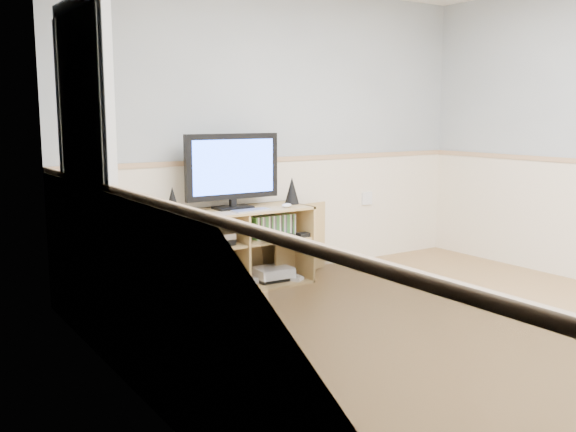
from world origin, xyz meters
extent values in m
cube|color=tan|center=(0.00, 0.00, -0.01)|extent=(4.00, 4.50, 0.02)
cube|color=#B2BBC2|center=(-2.01, 0.00, 1.25)|extent=(0.02, 4.50, 2.50)
cube|color=#B2BBC2|center=(0.00, 2.26, 1.25)|extent=(4.00, 0.02, 2.50)
cube|color=#F2E2C6|center=(0.00, 2.24, 0.50)|extent=(4.00, 0.01, 1.00)
cube|color=tan|center=(0.00, 2.23, 1.02)|extent=(4.00, 0.02, 0.04)
cube|color=beige|center=(-1.98, 1.30, 1.00)|extent=(0.03, 0.82, 2.00)
cube|color=tan|center=(-0.59, 1.98, 0.01)|extent=(1.25, 0.47, 0.02)
cube|color=tan|center=(-0.59, 1.98, 0.64)|extent=(1.25, 0.47, 0.02)
cube|color=tan|center=(-1.20, 1.98, 0.33)|extent=(0.02, 0.47, 0.65)
cube|color=tan|center=(0.03, 1.98, 0.33)|extent=(0.02, 0.47, 0.65)
cube|color=tan|center=(-0.59, 2.21, 0.33)|extent=(1.25, 0.02, 0.65)
cube|color=tan|center=(-0.59, 1.98, 0.33)|extent=(0.02, 0.45, 0.61)
cube|color=tan|center=(-0.90, 1.98, 0.38)|extent=(0.60, 0.43, 0.02)
cube|color=tan|center=(-0.27, 1.98, 0.38)|extent=(0.60, 0.43, 0.02)
cube|color=tan|center=(-1.26, 2.05, 0.33)|extent=(0.60, 0.12, 0.61)
cube|color=tan|center=(0.09, 2.05, 0.33)|extent=(0.60, 0.12, 0.61)
cube|color=black|center=(-0.59, 2.03, 0.66)|extent=(0.31, 0.18, 0.02)
cube|color=black|center=(-0.59, 2.03, 0.70)|extent=(0.05, 0.04, 0.06)
cube|color=black|center=(-0.59, 2.03, 0.99)|extent=(0.83, 0.05, 0.53)
cube|color=#305DFF|center=(-0.59, 2.01, 0.99)|extent=(0.73, 0.01, 0.43)
cone|color=black|center=(-1.12, 2.00, 0.76)|extent=(0.12, 0.12, 0.21)
cone|color=black|center=(-0.03, 2.00, 0.77)|extent=(0.12, 0.12, 0.23)
cube|color=silver|center=(-0.53, 1.84, 0.66)|extent=(0.31, 0.14, 0.01)
ellipsoid|color=white|center=(-0.19, 1.84, 0.67)|extent=(0.11, 0.08, 0.04)
cube|color=black|center=(-0.94, 1.98, 0.07)|extent=(0.45, 0.34, 0.11)
cube|color=silver|center=(-0.94, 1.98, 0.20)|extent=(0.45, 0.34, 0.13)
cube|color=black|center=(-0.90, 1.98, 0.42)|extent=(0.45, 0.32, 0.05)
cube|color=silver|center=(-0.90, 1.98, 0.46)|extent=(0.45, 0.32, 0.05)
cube|color=black|center=(-0.66, 1.93, 0.12)|extent=(0.04, 0.14, 0.20)
cube|color=white|center=(-0.37, 2.01, 0.04)|extent=(0.22, 0.17, 0.05)
cube|color=black|center=(-0.25, 1.96, 0.04)|extent=(0.31, 0.25, 0.03)
cube|color=white|center=(-0.25, 1.96, 0.09)|extent=(0.32, 0.27, 0.08)
cube|color=white|center=(-0.05, 1.88, 0.04)|extent=(0.04, 0.14, 0.03)
cube|color=white|center=(-0.07, 2.04, 0.04)|extent=(0.09, 0.15, 0.03)
cube|color=#3F8C3F|center=(-0.25, 1.96, 0.48)|extent=(0.39, 0.14, 0.19)
cube|color=white|center=(1.00, 2.23, 0.60)|extent=(0.12, 0.03, 0.12)
camera|label=1|loc=(-3.06, -2.51, 1.41)|focal=40.00mm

